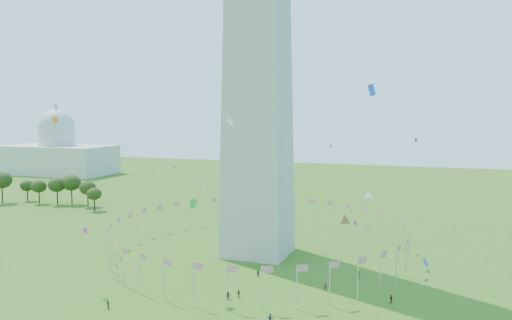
{
  "coord_description": "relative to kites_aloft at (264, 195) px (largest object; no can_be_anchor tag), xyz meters",
  "views": [
    {
      "loc": [
        43.7,
        -77.24,
        38.62
      ],
      "look_at": [
        4.62,
        35.0,
        27.41
      ],
      "focal_mm": 35.0,
      "sensor_mm": 36.0,
      "label": 1
    }
  ],
  "objects": [
    {
      "name": "capitol_building",
      "position": [
        -190.74,
        157.12,
        1.88
      ],
      "size": [
        70.0,
        35.0,
        46.0
      ],
      "primitive_type": null,
      "color": "beige",
      "rests_on": "ground"
    },
    {
      "name": "tree_line_west",
      "position": [
        -118.7,
        67.96,
        -15.4
      ],
      "size": [
        55.55,
        15.64,
        13.26
      ],
      "color": "#324517",
      "rests_on": "ground"
    },
    {
      "name": "flag_ring",
      "position": [
        -10.74,
        27.12,
        -16.62
      ],
      "size": [
        80.24,
        80.24,
        9.0
      ],
      "color": "silver",
      "rests_on": "ground"
    },
    {
      "name": "crowd",
      "position": [
        -3.79,
        -18.49,
        -20.27
      ],
      "size": [
        96.21,
        58.07,
        1.9
      ],
      "color": "#531319",
      "rests_on": "ground"
    },
    {
      "name": "kites_aloft",
      "position": [
        0.0,
        0.0,
        0.0
      ],
      "size": [
        93.91,
        80.43,
        38.26
      ],
      "color": "#CC2699",
      "rests_on": "ground"
    }
  ]
}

